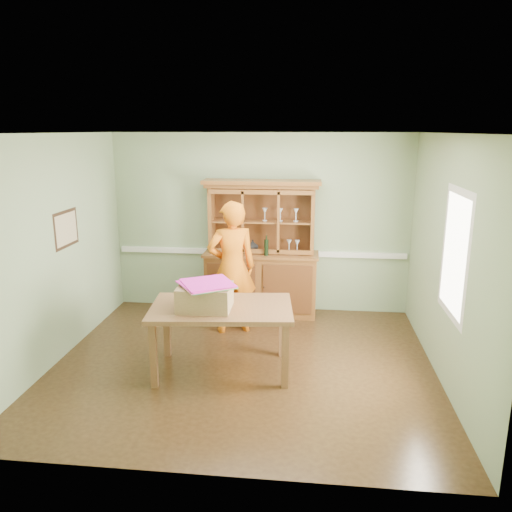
# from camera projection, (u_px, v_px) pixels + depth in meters

# --- Properties ---
(floor) EXTENTS (4.50, 4.50, 0.00)m
(floor) POSITION_uv_depth(u_px,v_px,m) (243.00, 364.00, 5.99)
(floor) COLOR #493017
(floor) RESTS_ON ground
(ceiling) EXTENTS (4.50, 4.50, 0.00)m
(ceiling) POSITION_uv_depth(u_px,v_px,m) (242.00, 133.00, 5.33)
(ceiling) COLOR white
(ceiling) RESTS_ON wall_back
(wall_back) EXTENTS (4.50, 0.00, 4.50)m
(wall_back) POSITION_uv_depth(u_px,v_px,m) (260.00, 223.00, 7.59)
(wall_back) COLOR #8BA47B
(wall_back) RESTS_ON floor
(wall_left) EXTENTS (0.00, 4.00, 4.00)m
(wall_left) POSITION_uv_depth(u_px,v_px,m) (54.00, 250.00, 5.90)
(wall_left) COLOR #8BA47B
(wall_left) RESTS_ON floor
(wall_right) EXTENTS (0.00, 4.00, 4.00)m
(wall_right) POSITION_uv_depth(u_px,v_px,m) (447.00, 261.00, 5.42)
(wall_right) COLOR #8BA47B
(wall_right) RESTS_ON floor
(wall_front) EXTENTS (4.50, 0.00, 4.50)m
(wall_front) POSITION_uv_depth(u_px,v_px,m) (206.00, 320.00, 3.73)
(wall_front) COLOR #8BA47B
(wall_front) RESTS_ON floor
(chair_rail) EXTENTS (4.41, 0.05, 0.08)m
(chair_rail) POSITION_uv_depth(u_px,v_px,m) (260.00, 252.00, 7.67)
(chair_rail) COLOR white
(chair_rail) RESTS_ON wall_back
(framed_map) EXTENTS (0.03, 0.60, 0.46)m
(framed_map) POSITION_uv_depth(u_px,v_px,m) (67.00, 229.00, 6.14)
(framed_map) COLOR #301F13
(framed_map) RESTS_ON wall_left
(window_panel) EXTENTS (0.03, 0.96, 1.36)m
(window_panel) POSITION_uv_depth(u_px,v_px,m) (454.00, 254.00, 5.10)
(window_panel) COLOR white
(window_panel) RESTS_ON wall_right
(china_hutch) EXTENTS (1.72, 0.57, 2.03)m
(china_hutch) POSITION_uv_depth(u_px,v_px,m) (261.00, 268.00, 7.52)
(china_hutch) COLOR brown
(china_hutch) RESTS_ON floor
(dining_table) EXTENTS (1.68, 1.11, 0.80)m
(dining_table) POSITION_uv_depth(u_px,v_px,m) (221.00, 314.00, 5.67)
(dining_table) COLOR brown
(dining_table) RESTS_ON floor
(cardboard_box) EXTENTS (0.59, 0.47, 0.27)m
(cardboard_box) POSITION_uv_depth(u_px,v_px,m) (205.00, 297.00, 5.54)
(cardboard_box) COLOR #A07C52
(cardboard_box) RESTS_ON dining_table
(kite_stack) EXTENTS (0.71, 0.71, 0.04)m
(kite_stack) POSITION_uv_depth(u_px,v_px,m) (207.00, 284.00, 5.48)
(kite_stack) COLOR #39C557
(kite_stack) RESTS_ON cardboard_box
(person) EXTENTS (0.78, 0.64, 1.83)m
(person) POSITION_uv_depth(u_px,v_px,m) (232.00, 268.00, 6.78)
(person) COLOR orange
(person) RESTS_ON floor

